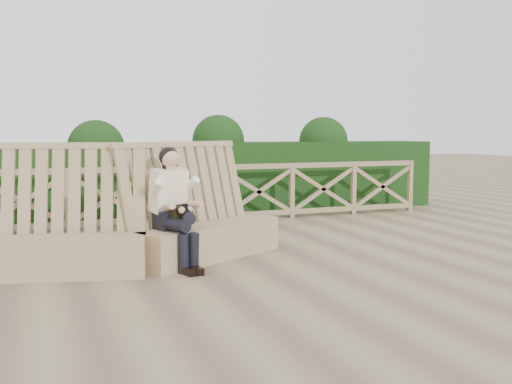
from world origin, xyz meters
name	(u,v)px	position (x,y,z in m)	size (l,w,h in m)	color
ground	(257,264)	(0.00, 0.00, 0.00)	(60.00, 60.00, 0.00)	brown
bench	(134,235)	(-1.51, 0.48, 0.40)	(4.30, 1.71, 1.61)	#977F56
woman	(174,203)	(-1.04, 0.26, 0.81)	(0.56, 0.98, 1.53)	black
guardrail	(188,195)	(0.00, 3.50, 0.55)	(10.10, 0.09, 1.10)	#866B4E
hedge	(172,179)	(0.00, 4.70, 0.75)	(12.00, 1.20, 1.50)	black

